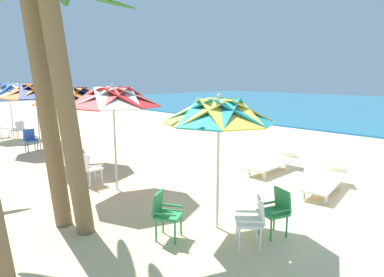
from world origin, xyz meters
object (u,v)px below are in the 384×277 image
(plastic_chair_6, at_px, (2,127))
(sun_lounger_2, at_px, (273,163))
(beach_umbrella_0, at_px, (219,113))
(beach_umbrella_3, at_px, (36,92))
(plastic_chair_5, at_px, (30,139))
(sun_lounger_1, at_px, (325,180))
(palm_tree_3, at_px, (63,82))
(plastic_chair_2, at_px, (276,209))
(beach_umbrella_2, at_px, (72,96))
(palm_tree_1, at_px, (44,84))
(plastic_chair_3, at_px, (90,167))
(plastic_chair_8, at_px, (18,129))
(plastic_chair_4, at_px, (62,151))
(plastic_chair_0, at_px, (165,212))
(plastic_chair_1, at_px, (253,219))
(beach_umbrella_4, at_px, (9,90))
(beach_umbrella_1, at_px, (113,98))

(plastic_chair_6, xyz_separation_m, sun_lounger_2, (12.28, 4.34, -0.22))
(beach_umbrella_0, bearing_deg, beach_umbrella_3, 179.26)
(plastic_chair_5, xyz_separation_m, sun_lounger_1, (10.05, 3.81, -0.22))
(plastic_chair_5, bearing_deg, palm_tree_3, -13.23)
(beach_umbrella_3, relative_size, plastic_chair_6, 3.11)
(plastic_chair_2, distance_m, beach_umbrella_2, 7.53)
(beach_umbrella_3, height_order, palm_tree_3, palm_tree_3)
(plastic_chair_2, relative_size, palm_tree_1, 0.19)
(plastic_chair_3, xyz_separation_m, plastic_chair_8, (-8.41, 0.70, 0.00))
(palm_tree_3, bearing_deg, plastic_chair_4, 159.41)
(plastic_chair_0, relative_size, plastic_chair_4, 1.00)
(plastic_chair_3, bearing_deg, plastic_chair_4, 174.37)
(plastic_chair_8, bearing_deg, plastic_chair_1, -1.06)
(plastic_chair_3, bearing_deg, plastic_chair_5, 177.18)
(beach_umbrella_2, distance_m, plastic_chair_5, 3.64)
(plastic_chair_4, height_order, plastic_chair_8, same)
(plastic_chair_2, height_order, beach_umbrella_3, beach_umbrella_3)
(sun_lounger_2, bearing_deg, sun_lounger_1, -16.86)
(plastic_chair_2, relative_size, sun_lounger_2, 0.40)
(palm_tree_3, bearing_deg, sun_lounger_1, 69.72)
(plastic_chair_0, bearing_deg, beach_umbrella_2, 169.69)
(plastic_chair_4, distance_m, sun_lounger_2, 6.74)
(beach_umbrella_3, bearing_deg, beach_umbrella_0, -0.74)
(plastic_chair_3, height_order, plastic_chair_4, same)
(beach_umbrella_2, bearing_deg, plastic_chair_2, 3.56)
(plastic_chair_1, xyz_separation_m, plastic_chair_3, (-4.97, -0.45, 0.00))
(beach_umbrella_3, bearing_deg, palm_tree_1, -17.48)
(beach_umbrella_4, bearing_deg, beach_umbrella_3, 0.45)
(beach_umbrella_3, xyz_separation_m, plastic_chair_5, (0.16, -0.40, -1.81))
(plastic_chair_5, xyz_separation_m, palm_tree_3, (7.95, -1.87, 2.29))
(beach_umbrella_0, height_order, beach_umbrella_2, beach_umbrella_2)
(plastic_chair_3, xyz_separation_m, plastic_chair_4, (-2.41, 0.24, 0.00))
(plastic_chair_0, bearing_deg, beach_umbrella_4, 175.16)
(beach_umbrella_0, relative_size, plastic_chair_5, 2.97)
(beach_umbrella_0, distance_m, beach_umbrella_2, 6.38)
(palm_tree_1, bearing_deg, beach_umbrella_0, 45.47)
(plastic_chair_0, height_order, plastic_chair_4, same)
(beach_umbrella_3, relative_size, plastic_chair_5, 3.11)
(palm_tree_3, bearing_deg, plastic_chair_1, 39.52)
(plastic_chair_1, bearing_deg, plastic_chair_3, -174.80)
(beach_umbrella_4, bearing_deg, palm_tree_1, -12.10)
(plastic_chair_2, height_order, sun_lounger_2, plastic_chair_2)
(plastic_chair_0, relative_size, sun_lounger_2, 0.40)
(beach_umbrella_1, xyz_separation_m, sun_lounger_1, (3.76, 3.76, -2.08))
(sun_lounger_2, bearing_deg, beach_umbrella_1, -113.16)
(beach_umbrella_3, relative_size, sun_lounger_1, 1.21)
(plastic_chair_0, bearing_deg, plastic_chair_3, 173.35)
(plastic_chair_2, bearing_deg, plastic_chair_5, -175.38)
(plastic_chair_4, distance_m, palm_tree_1, 5.21)
(plastic_chair_3, bearing_deg, plastic_chair_6, 178.12)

